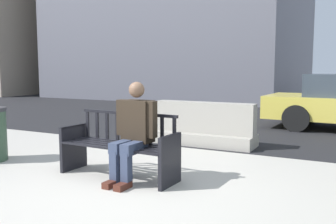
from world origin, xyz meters
The scene contains 5 objects.
ground_plane centered at (0.00, 0.00, 0.00)m, with size 200.00×200.00×0.00m, color #ADA89E.
street_asphalt centered at (0.00, 8.70, 0.00)m, with size 120.00×12.00×0.01m, color black.
street_bench centered at (-0.36, 0.53, 0.40)m, with size 1.71×0.60×0.88m.
seated_person centered at (-0.07, 0.46, 0.69)m, with size 0.58×0.73×1.31m.
jersey_barrier_centre centered at (-0.14, 3.13, 0.34)m, with size 2.00×0.68×0.84m.
Camera 1 is at (2.55, -3.65, 1.48)m, focal length 40.00 mm.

